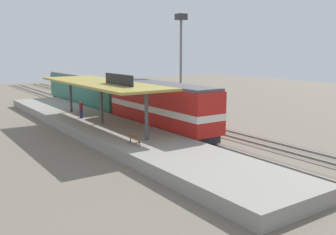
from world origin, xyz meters
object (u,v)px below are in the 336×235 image
Objects in this scene: light_mast at (181,43)px; person_waiting at (81,108)px; locomotive at (161,107)px; platform_bench at (135,138)px; passenger_carriage_single at (86,91)px.

person_waiting is at bearing -175.38° from light_mast.
locomotive is 1.23× the size of light_mast.
locomotive reaches higher than person_waiting.
passenger_carriage_single is (6.00, 23.74, 0.97)m from platform_bench.
person_waiting is (-5.18, -11.48, -0.46)m from passenger_carriage_single.
person_waiting is (-5.18, 6.52, -0.56)m from locomotive.
person_waiting is (0.82, 12.25, 0.51)m from platform_bench.
light_mast is (7.80, -10.43, 6.08)m from passenger_carriage_single.
light_mast is at bearing 44.13° from locomotive.
locomotive is 8.44× the size of person_waiting.
light_mast is at bearing -53.22° from passenger_carriage_single.
passenger_carriage_single is at bearing 65.73° from person_waiting.
platform_bench is at bearing -104.19° from passenger_carriage_single.
passenger_carriage_single is 12.60m from person_waiting.
passenger_carriage_single reaches higher than platform_bench.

